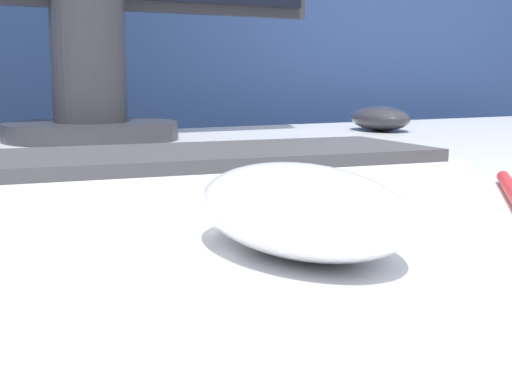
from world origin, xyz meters
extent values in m
cube|color=navy|center=(0.00, 0.66, 0.52)|extent=(5.00, 0.03, 1.04)
ellipsoid|color=white|center=(-0.05, -0.15, 0.78)|extent=(0.07, 0.12, 0.04)
cube|color=silver|center=(-0.08, 0.03, 0.77)|extent=(0.46, 0.18, 0.02)
cube|color=#38383D|center=(-0.08, 0.03, 0.78)|extent=(0.43, 0.16, 0.01)
cylinder|color=#28282D|center=(0.02, 0.40, 0.77)|extent=(0.19, 0.19, 0.02)
cylinder|color=#28282D|center=(0.02, 0.40, 0.85)|extent=(0.08, 0.08, 0.14)
ellipsoid|color=#232328|center=(0.40, 0.36, 0.78)|extent=(0.10, 0.13, 0.03)
camera|label=1|loc=(-0.20, -0.39, 0.83)|focal=50.00mm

